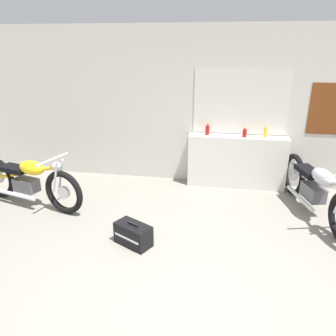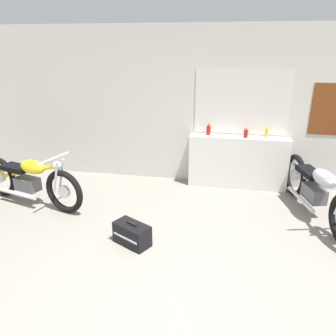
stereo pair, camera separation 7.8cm
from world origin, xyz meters
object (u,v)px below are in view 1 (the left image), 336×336
object	(u,v)px
bottle_leftmost	(208,129)
motorcycle_silver	(316,188)
motorcycle_yellow	(29,180)
hard_case_black	(133,234)
bottle_center	(266,132)
bottle_left_center	(245,133)

from	to	relation	value
bottle_leftmost	motorcycle_silver	distance (m)	2.03
motorcycle_yellow	hard_case_black	distance (m)	2.13
bottle_leftmost	motorcycle_yellow	xyz separation A→B (m)	(-2.75, -1.34, -0.62)
bottle_leftmost	bottle_center	world-z (taller)	bottle_center
bottle_left_center	bottle_center	distance (m)	0.36
motorcycle_silver	hard_case_black	bearing A→B (deg)	-153.46
motorcycle_silver	bottle_center	bearing A→B (deg)	127.38
hard_case_black	bottle_center	bearing A→B (deg)	50.40
bottle_leftmost	motorcycle_silver	bearing A→B (deg)	-28.29
bottle_leftmost	bottle_left_center	distance (m)	0.65
bottle_left_center	hard_case_black	world-z (taller)	bottle_left_center
bottle_left_center	motorcycle_silver	world-z (taller)	bottle_left_center
motorcycle_yellow	motorcycle_silver	distance (m)	4.47
motorcycle_silver	hard_case_black	xyz separation A→B (m)	(-2.50, -1.25, -0.29)
hard_case_black	bottle_leftmost	bearing A→B (deg)	69.80
bottle_center	hard_case_black	xyz separation A→B (m)	(-1.80, -2.17, -0.90)
bottle_left_center	motorcycle_yellow	world-z (taller)	bottle_left_center
bottle_center	motorcycle_silver	world-z (taller)	bottle_center
motorcycle_yellow	bottle_center	bearing A→B (deg)	19.81
bottle_center	motorcycle_yellow	world-z (taller)	bottle_center
bottle_leftmost	motorcycle_silver	size ratio (longest dim) A/B	0.10
bottle_left_center	motorcycle_yellow	bearing A→B (deg)	-159.07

